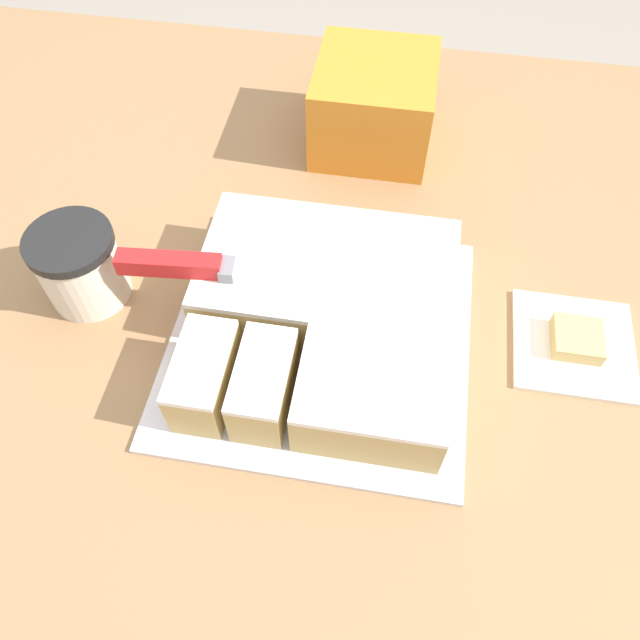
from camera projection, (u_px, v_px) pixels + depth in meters
ground_plane at (315, 516)px, 1.51m from camera, size 8.00×8.00×0.00m
countertop at (313, 440)px, 1.14m from camera, size 1.40×1.10×0.91m
cake_board at (320, 339)px, 0.72m from camera, size 0.34×0.34×0.01m
cake at (324, 318)px, 0.69m from camera, size 0.29×0.29×0.07m
knife at (207, 268)px, 0.68m from camera, size 0.34×0.05×0.02m
coffee_cup at (80, 266)px, 0.73m from camera, size 0.10×0.10×0.10m
paper_napkin at (573, 345)px, 0.72m from camera, size 0.14×0.14×0.01m
brownie at (577, 339)px, 0.71m from camera, size 0.05×0.05×0.02m
storage_box at (374, 105)px, 0.88m from camera, size 0.16×0.17×0.12m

